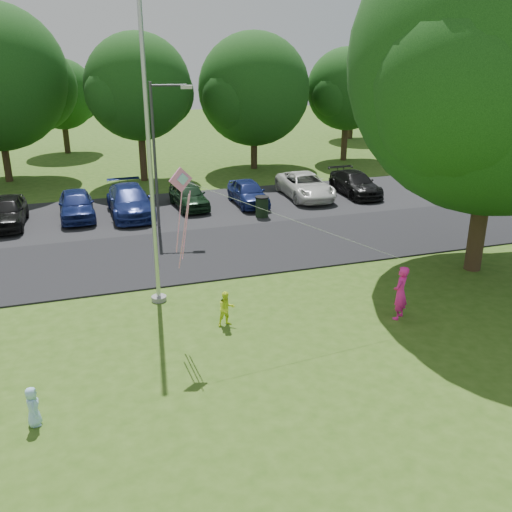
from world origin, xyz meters
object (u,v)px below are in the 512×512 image
object	(u,v)px
flagpole	(151,179)
woman	(400,293)
trash_can	(262,207)
big_tree	(500,72)
street_lamp	(160,143)
kite	(186,196)
child_yellow	(226,309)
child_blue	(33,407)

from	to	relation	value
flagpole	woman	distance (m)	8.51
trash_can	big_tree	xyz separation A→B (m)	(5.43, -8.95, 6.66)
big_tree	woman	world-z (taller)	big_tree
trash_can	woman	world-z (taller)	woman
trash_can	street_lamp	bearing A→B (deg)	-176.90
street_lamp	woman	distance (m)	12.96
big_tree	kite	xyz separation A→B (m)	(-11.22, -1.87, -2.92)
flagpole	trash_can	world-z (taller)	flagpole
flagpole	child_yellow	distance (m)	4.66
child_yellow	child_blue	size ratio (longest dim) A/B	1.15
trash_can	child_blue	bearing A→B (deg)	-126.20
kite	trash_can	bearing A→B (deg)	46.41
street_lamp	big_tree	bearing A→B (deg)	-27.56
big_tree	kite	distance (m)	11.74
woman	child_yellow	distance (m)	5.41
trash_can	big_tree	size ratio (longest dim) A/B	0.08
flagpole	child_yellow	xyz separation A→B (m)	(1.70, -2.41, -3.61)
child_blue	woman	bearing A→B (deg)	-82.43
woman	kite	xyz separation A→B (m)	(-6.42, 0.79, 3.41)
street_lamp	woman	xyz separation A→B (m)	(5.47, -11.34, -3.07)
street_lamp	big_tree	size ratio (longest dim) A/B	0.52
kite	flagpole	bearing A→B (deg)	85.53
flagpole	trash_can	bearing A→B (deg)	51.61
child_yellow	kite	xyz separation A→B (m)	(-1.15, -0.41, 3.72)
street_lamp	child_yellow	distance (m)	10.69
flagpole	street_lamp	distance (m)	7.88
child_blue	big_tree	bearing A→B (deg)	-76.53
trash_can	child_yellow	world-z (taller)	child_yellow
child_yellow	big_tree	bearing A→B (deg)	0.74
flagpole	kite	world-z (taller)	flagpole
child_yellow	kite	size ratio (longest dim) A/B	0.16
child_yellow	kite	world-z (taller)	kite
flagpole	kite	bearing A→B (deg)	-79.04
street_lamp	child_yellow	world-z (taller)	street_lamp
woman	child_blue	distance (m)	10.90
big_tree	street_lamp	bearing A→B (deg)	139.78
child_yellow	flagpole	bearing A→B (deg)	117.68
woman	kite	world-z (taller)	kite
street_lamp	big_tree	xyz separation A→B (m)	(10.27, -8.68, 3.25)
street_lamp	trash_can	size ratio (longest dim) A/B	6.12
child_blue	kite	world-z (taller)	kite
trash_can	woman	distance (m)	11.62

